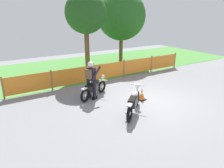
# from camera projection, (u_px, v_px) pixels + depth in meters

# --- Properties ---
(ground) EXTENTS (24.00, 24.00, 0.02)m
(ground) POSITION_uv_depth(u_px,v_px,m) (150.00, 102.00, 8.94)
(ground) COLOR gray
(grass_verge) EXTENTS (24.00, 6.83, 0.01)m
(grass_verge) POSITION_uv_depth(u_px,v_px,m) (84.00, 67.00, 14.56)
(grass_verge) COLOR #4C8C3D
(grass_verge) RESTS_ON ground
(barrier_fence) EXTENTS (10.82, 0.08, 1.05)m
(barrier_fence) POSITION_uv_depth(u_px,v_px,m) (108.00, 71.00, 11.64)
(barrier_fence) COLOR olive
(barrier_fence) RESTS_ON ground
(tree_leftmost) EXTENTS (2.35, 2.35, 4.81)m
(tree_leftmost) POSITION_uv_depth(u_px,v_px,m) (86.00, 13.00, 11.61)
(tree_leftmost) COLOR brown
(tree_leftmost) RESTS_ON ground
(tree_near_left) EXTENTS (3.57, 3.57, 5.20)m
(tree_near_left) POSITION_uv_depth(u_px,v_px,m) (121.00, 16.00, 15.17)
(tree_near_left) COLOR brown
(tree_near_left) RESTS_ON ground
(motorcycle_lead) EXTENTS (1.59, 1.41, 0.96)m
(motorcycle_lead) POSITION_uv_depth(u_px,v_px,m) (134.00, 102.00, 7.78)
(motorcycle_lead) COLOR black
(motorcycle_lead) RESTS_ON ground
(motorcycle_trailing) EXTENTS (1.72, 0.99, 0.89)m
(motorcycle_trailing) POSITION_uv_depth(u_px,v_px,m) (94.00, 88.00, 9.28)
(motorcycle_trailing) COLOR black
(motorcycle_trailing) RESTS_ON ground
(rider_trailing) EXTENTS (0.79, 0.70, 1.69)m
(rider_trailing) POSITION_uv_depth(u_px,v_px,m) (91.00, 78.00, 8.94)
(rider_trailing) COLOR black
(rider_trailing) RESTS_ON ground
(traffic_cone) EXTENTS (0.32, 0.32, 0.53)m
(traffic_cone) POSITION_uv_depth(u_px,v_px,m) (142.00, 94.00, 9.03)
(traffic_cone) COLOR black
(traffic_cone) RESTS_ON ground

